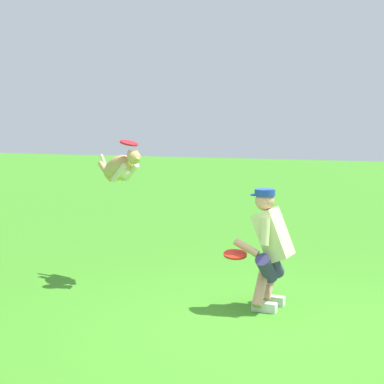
# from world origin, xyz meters

# --- Properties ---
(ground_plane) EXTENTS (60.00, 60.00, 0.00)m
(ground_plane) POSITION_xyz_m (0.00, 0.00, 0.00)
(ground_plane) COLOR #3E8C23
(person) EXTENTS (0.58, 0.65, 1.29)m
(person) POSITION_xyz_m (0.22, -0.78, 0.70)
(person) COLOR silver
(person) RESTS_ON ground_plane
(dog) EXTENTS (0.90, 0.59, 0.51)m
(dog) POSITION_xyz_m (2.34, -1.23, 1.44)
(dog) COLOR tan
(frisbee_flying) EXTENTS (0.32, 0.32, 0.10)m
(frisbee_flying) POSITION_xyz_m (2.11, -1.07, 1.76)
(frisbee_flying) COLOR red
(frisbee_held) EXTENTS (0.30, 0.30, 0.08)m
(frisbee_held) POSITION_xyz_m (0.53, -0.55, 0.61)
(frisbee_held) COLOR red
(frisbee_held) RESTS_ON person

